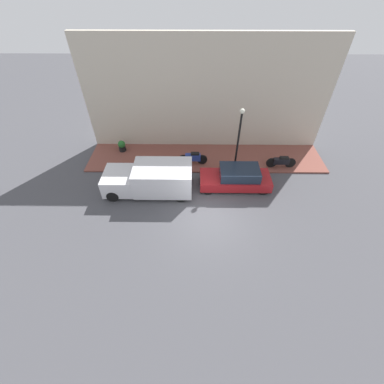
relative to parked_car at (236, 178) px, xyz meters
name	(u,v)px	position (x,y,z in m)	size (l,w,h in m)	color
ground_plane	(208,217)	(-2.53, 1.72, -0.63)	(60.00, 60.00, 0.00)	#47474C
sidewalk	(205,158)	(2.82, 1.72, -0.58)	(3.16, 15.75, 0.10)	brown
building_facade	(207,96)	(4.55, 1.72, 3.00)	(0.30, 15.75, 7.25)	beige
parked_car	(236,178)	(0.00, 0.00, 0.00)	(1.64, 4.14, 1.32)	maroon
delivery_van	(150,179)	(-0.42, 5.03, 0.25)	(2.08, 5.03, 1.71)	silver
motorcycle_black	(281,162)	(1.77, -3.11, -0.09)	(0.30, 1.88, 0.78)	black
motorcycle_blue	(193,158)	(2.08, 2.57, -0.06)	(0.30, 1.87, 0.85)	navy
streetlamp	(239,135)	(1.45, -0.08, 2.03)	(0.29, 0.29, 4.14)	black
potted_plant	(122,146)	(3.55, 7.54, -0.14)	(0.50, 0.50, 0.77)	black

